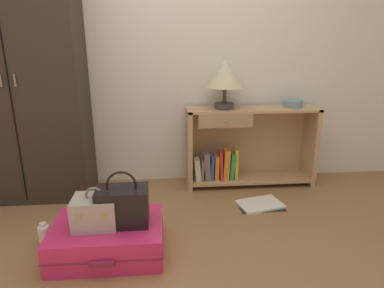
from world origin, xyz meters
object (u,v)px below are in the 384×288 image
(wardrobe, at_px, (20,77))
(train_case, at_px, (95,212))
(bookshelf, at_px, (243,147))
(bottle, at_px, (44,236))
(open_book_on_floor, at_px, (260,204))
(table_lamp, at_px, (225,75))
(bowl, at_px, (293,103))
(suitcase_large, at_px, (108,238))
(handbag, at_px, (123,206))

(wardrobe, relative_size, train_case, 7.75)
(bookshelf, bearing_deg, bottle, -149.02)
(train_case, height_order, open_book_on_floor, train_case)
(table_lamp, height_order, bottle, table_lamp)
(wardrobe, bearing_deg, bowl, 2.07)
(suitcase_large, height_order, bottle, suitcase_large)
(train_case, xyz_separation_m, open_book_on_floor, (1.22, 0.57, -0.30))
(bookshelf, xyz_separation_m, bowl, (0.44, 0.00, 0.41))
(handbag, bearing_deg, bottle, 169.39)
(bowl, relative_size, open_book_on_floor, 0.44)
(table_lamp, distance_m, bowl, 0.69)
(bowl, relative_size, train_case, 0.66)
(handbag, bearing_deg, wardrobe, 132.71)
(bowl, bearing_deg, wardrobe, -177.93)
(bowl, height_order, open_book_on_floor, bowl)
(suitcase_large, relative_size, handbag, 1.98)
(open_book_on_floor, bearing_deg, bookshelf, 95.38)
(bowl, xyz_separation_m, bottle, (-1.99, -0.93, -0.68))
(bookshelf, distance_m, suitcase_large, 1.53)
(table_lamp, distance_m, open_book_on_floor, 1.14)
(suitcase_large, bearing_deg, bottle, 167.03)
(bookshelf, bearing_deg, train_case, -138.46)
(suitcase_large, distance_m, bottle, 0.44)
(table_lamp, xyz_separation_m, bowl, (0.64, 0.03, -0.26))
(wardrobe, distance_m, handbag, 1.46)
(bowl, bearing_deg, bottle, -154.93)
(bookshelf, distance_m, handbag, 1.44)
(bottle, bearing_deg, bowl, 25.07)
(wardrobe, xyz_separation_m, train_case, (0.71, -0.96, -0.72))
(train_case, height_order, bottle, train_case)
(handbag, distance_m, open_book_on_floor, 1.23)
(train_case, bearing_deg, bowl, 32.84)
(bookshelf, height_order, bottle, bookshelf)
(table_lamp, bearing_deg, wardrobe, -178.23)
(wardrobe, relative_size, open_book_on_floor, 5.14)
(bottle, bearing_deg, handbag, -10.61)
(bowl, distance_m, train_case, 1.98)
(bookshelf, bearing_deg, suitcase_large, -137.31)
(bowl, relative_size, handbag, 0.50)
(bookshelf, distance_m, bottle, 1.82)
(handbag, bearing_deg, train_case, -175.03)
(bookshelf, relative_size, bottle, 6.70)
(handbag, relative_size, bottle, 1.99)
(wardrobe, xyz_separation_m, bookshelf, (1.88, 0.08, -0.67))
(wardrobe, distance_m, bookshelf, 2.00)
(wardrobe, bearing_deg, table_lamp, 1.77)
(wardrobe, bearing_deg, open_book_on_floor, -11.59)
(suitcase_large, height_order, open_book_on_floor, suitcase_large)
(bowl, bearing_deg, table_lamp, -177.17)
(bottle, bearing_deg, suitcase_large, -12.97)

